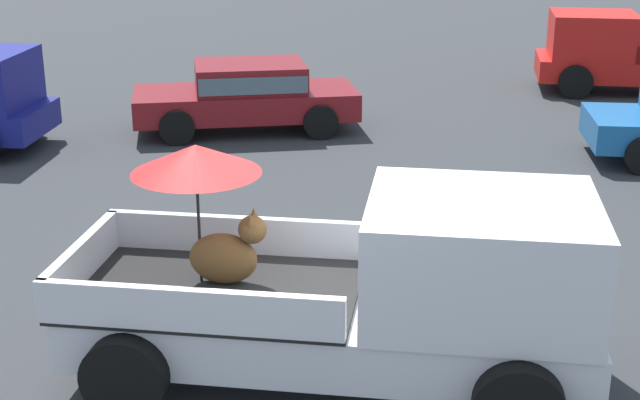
# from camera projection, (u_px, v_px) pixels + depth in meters

# --- Properties ---
(ground_plane) EXTENTS (80.00, 80.00, 0.00)m
(ground_plane) POSITION_uv_depth(u_px,v_px,m) (331.00, 375.00, 9.08)
(ground_plane) COLOR #2D3033
(pickup_truck_main) EXTENTS (5.24, 2.76, 2.28)m
(pickup_truck_main) POSITION_uv_depth(u_px,v_px,m) (375.00, 288.00, 8.71)
(pickup_truck_main) COLOR black
(pickup_truck_main) RESTS_ON ground
(pickup_truck_red) EXTENTS (5.00, 2.68, 1.80)m
(pickup_truck_red) POSITION_uv_depth(u_px,v_px,m) (635.00, 54.00, 21.04)
(pickup_truck_red) COLOR black
(pickup_truck_red) RESTS_ON ground
(parked_sedan_near) EXTENTS (4.54, 2.53, 1.33)m
(parked_sedan_near) POSITION_uv_depth(u_px,v_px,m) (247.00, 93.00, 17.80)
(parked_sedan_near) COLOR black
(parked_sedan_near) RESTS_ON ground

